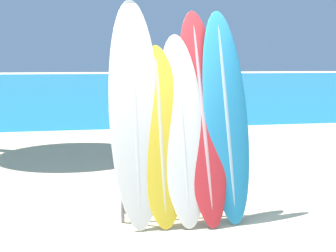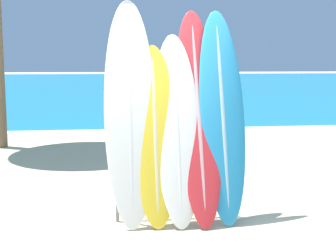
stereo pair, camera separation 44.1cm
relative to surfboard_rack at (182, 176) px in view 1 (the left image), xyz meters
The scene contains 10 objects.
ground_plane 0.83m from the surfboard_rack, 108.60° to the right, with size 160.00×160.00×0.00m, color beige.
ocean_water 36.40m from the surfboard_rack, 90.33° to the left, with size 120.00×60.00×0.01m.
surfboard_rack is the anchor object (origin of this frame).
surfboard_slot_0 0.93m from the surfboard_rack, behind, with size 0.59×0.88×2.56m.
surfboard_slot_1 0.56m from the surfboard_rack, behind, with size 0.52×0.75×2.03m.
surfboard_slot_2 0.57m from the surfboard_rack, 81.02° to the left, with size 0.53×0.88×2.16m.
surfboard_slot_3 0.77m from the surfboard_rack, 19.12° to the left, with size 0.52×1.10×2.46m.
surfboard_slot_4 0.90m from the surfboard_rack, ahead, with size 0.52×0.92×2.45m.
person_near_water 5.16m from the surfboard_rack, 79.41° to the left, with size 0.27×0.31×1.80m.
person_mid_beach 3.86m from the surfboard_rack, 91.19° to the left, with size 0.27×0.30×1.77m.
Camera 1 is at (-1.00, -4.52, 1.82)m, focal length 50.00 mm.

